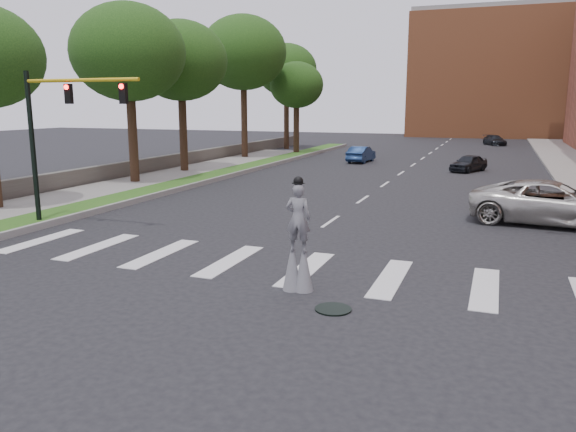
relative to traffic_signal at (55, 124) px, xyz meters
The scene contains 18 objects.
ground_plane 11.04m from the traffic_signal, 17.05° to the right, with size 160.00×160.00×0.00m, color black.
grass_median 17.56m from the traffic_signal, 95.77° to the left, with size 2.00×60.00×0.25m, color #275317.
median_curb 17.48m from the traffic_signal, 92.25° to the left, with size 0.20×60.00×0.28m, color gray.
sidewalk_left 9.37m from the traffic_signal, 123.98° to the left, with size 4.00×60.00×0.18m, color gray.
stone_wall 20.64m from the traffic_signal, 110.80° to the left, with size 0.50×56.00×1.10m, color #504C45.
manhole 14.33m from the traffic_signal, 21.36° to the right, with size 0.90×0.90×0.04m, color black.
building_backdrop 76.80m from the traffic_signal, 78.12° to the left, with size 26.00×14.00×18.00m, color #BF693C.
traffic_signal is the anchor object (origin of this frame).
stilt_performer 12.47m from the traffic_signal, 18.84° to the right, with size 0.84×0.55×3.10m.
suv_crossing 20.32m from the traffic_signal, 22.58° to the left, with size 3.00×6.51×1.81m, color #BCB9B1.
car_near 29.73m from the traffic_signal, 61.13° to the left, with size 1.47×3.66×1.25m, color black.
car_mid 30.34m from the traffic_signal, 79.96° to the left, with size 1.44×4.14×1.36m, color navy.
car_far 57.12m from the traffic_signal, 74.01° to the left, with size 1.67×4.11×1.19m, color black.
tree_2 13.16m from the traffic_signal, 112.65° to the left, with size 6.81×6.81×10.84m.
tree_3 18.93m from the traffic_signal, 105.74° to the left, with size 6.56×6.56×10.68m.
tree_4 30.00m from the traffic_signal, 100.56° to the left, with size 7.66×7.66×12.60m.
tree_5 41.55m from the traffic_signal, 98.12° to the left, with size 6.57×6.57×11.31m.
tree_6 34.64m from the traffic_signal, 93.93° to the left, with size 5.17×5.17×8.88m.
Camera 1 is at (6.53, -14.52, 4.95)m, focal length 35.00 mm.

